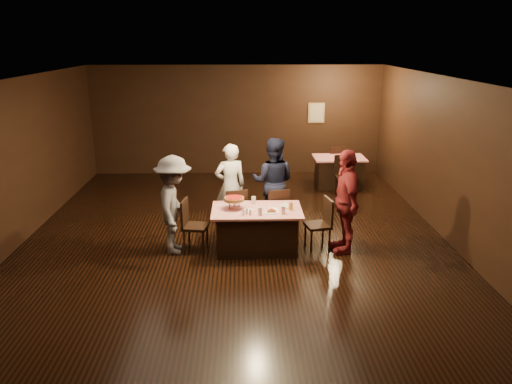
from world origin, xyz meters
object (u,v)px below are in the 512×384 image
(glass_front_right, at_px, (283,210))
(chair_back_near, at_px, (344,176))
(chair_end_right, at_px, (318,224))
(glass_front_left, at_px, (260,211))
(plate_empty, at_px, (287,206))
(diner_red_shirt, at_px, (346,201))
(chair_far_left, at_px, (235,211))
(chair_far_right, at_px, (276,211))
(main_table, at_px, (257,229))
(back_table, at_px, (339,172))
(diner_white_jacket, at_px, (230,186))
(glass_back, at_px, (254,200))
(diner_grey_knit, at_px, (174,205))
(chair_back_far, at_px, (335,163))
(diner_navy_hoodie, at_px, (273,182))
(chair_end_left, at_px, (195,225))
(pizza_stand, at_px, (234,199))
(glass_amber, at_px, (291,206))

(glass_front_right, bearing_deg, chair_back_near, 63.26)
(chair_end_right, distance_m, glass_front_right, 0.79)
(glass_front_left, height_order, glass_front_right, same)
(chair_end_right, xyz_separation_m, plate_empty, (-0.55, 0.15, 0.30))
(diner_red_shirt, bearing_deg, chair_far_left, -115.66)
(chair_far_left, distance_m, chair_far_right, 0.80)
(plate_empty, bearing_deg, diner_red_shirt, -13.37)
(main_table, bearing_deg, glass_front_left, -80.54)
(main_table, relative_size, chair_far_right, 1.68)
(chair_far_right, bearing_deg, glass_front_right, 80.86)
(main_table, bearing_deg, back_table, 60.76)
(diner_white_jacket, distance_m, glass_front_right, 1.72)
(glass_back, bearing_deg, diner_grey_knit, -166.17)
(chair_back_far, height_order, diner_navy_hoodie, diner_navy_hoodie)
(main_table, height_order, chair_end_right, chair_end_right)
(chair_far_right, distance_m, glass_front_right, 1.07)
(chair_end_left, relative_size, pizza_stand, 2.50)
(plate_empty, height_order, glass_back, glass_back)
(main_table, distance_m, chair_end_left, 1.10)
(diner_red_shirt, height_order, glass_front_left, diner_red_shirt)
(main_table, xyz_separation_m, diner_red_shirt, (1.57, -0.09, 0.55))
(diner_red_shirt, relative_size, glass_amber, 13.34)
(chair_end_right, bearing_deg, back_table, 152.92)
(chair_end_left, bearing_deg, diner_red_shirt, -83.42)
(diner_grey_knit, relative_size, glass_amber, 12.58)
(chair_far_right, relative_size, diner_navy_hoodie, 0.53)
(chair_far_left, xyz_separation_m, pizza_stand, (0.00, -0.70, 0.48))
(chair_back_near, bearing_deg, glass_back, -133.11)
(diner_grey_knit, distance_m, diner_red_shirt, 3.03)
(pizza_stand, xyz_separation_m, glass_back, (0.35, 0.25, -0.11))
(main_table, xyz_separation_m, glass_front_right, (0.45, -0.25, 0.46))
(chair_back_near, relative_size, glass_front_right, 6.79)
(chair_far_left, xyz_separation_m, diner_red_shirt, (1.97, -0.84, 0.46))
(back_table, relative_size, chair_end_left, 1.37)
(glass_front_left, bearing_deg, chair_far_right, 71.57)
(chair_far_left, xyz_separation_m, chair_far_right, (0.80, 0.00, 0.00))
(diner_navy_hoodie, height_order, glass_front_right, diner_navy_hoodie)
(chair_back_far, bearing_deg, chair_back_near, 78.47)
(back_table, distance_m, chair_back_near, 0.71)
(chair_end_right, height_order, glass_back, chair_end_right)
(diner_white_jacket, bearing_deg, diner_navy_hoodie, 172.89)
(diner_navy_hoodie, relative_size, diner_grey_knit, 1.03)
(chair_far_right, relative_size, diner_white_jacket, 0.55)
(chair_far_right, relative_size, plate_empty, 3.80)
(diner_white_jacket, bearing_deg, chair_end_left, 48.26)
(diner_white_jacket, xyz_separation_m, diner_navy_hoodie, (0.86, 0.12, 0.04))
(chair_end_right, height_order, pizza_stand, pizza_stand)
(glass_front_right, distance_m, glass_amber, 0.25)
(main_table, height_order, chair_back_far, chair_back_far)
(chair_end_right, distance_m, diner_grey_knit, 2.59)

